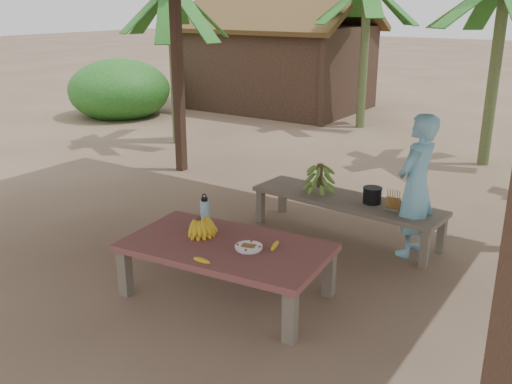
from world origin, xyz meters
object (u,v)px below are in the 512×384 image
Objects in this scene: water_flask at (205,212)px; woman at (416,186)px; plate at (249,247)px; cooking_pot at (372,196)px; work_table at (226,251)px; bench at (346,203)px; ripe_banana_bunch at (199,225)px.

woman reaches higher than water_flask.
plate is 1.21× the size of cooking_pot.
work_table is 1.26× the size of woman.
bench is 1.93m from ripe_banana_bunch.
work_table reaches higher than bench.
water_flask is (-0.12, 0.23, 0.04)m from ripe_banana_bunch.
woman is (0.78, -0.04, 0.36)m from bench.
plate reaches higher than work_table.
work_table is 6.04× the size of water_flask.
woman is (0.85, 1.80, 0.23)m from plate.
water_flask is (-0.74, -1.59, 0.24)m from bench.
bench is (0.29, 1.86, -0.04)m from work_table.
work_table is 0.38m from ripe_banana_bunch.
cooking_pot reaches higher than bench.
woman is (0.49, -0.06, 0.22)m from cooking_pot.
cooking_pot is (0.36, 1.86, 0.02)m from plate.
ripe_banana_bunch is (-0.63, -1.82, 0.20)m from bench.
water_flask is 2.18m from woman.
water_flask is at bearing -34.95° from woman.
bench is 7.33× the size of ripe_banana_bunch.
work_table is 0.85× the size of bench.
plate is 2.00m from woman.
ripe_banana_bunch is 0.26m from water_flask.
cooking_pot is (0.92, 1.84, -0.06)m from ripe_banana_bunch.
water_flask is (-0.68, 0.25, 0.11)m from plate.
woman is at bearing 53.52° from work_table.
work_table is at bearing -7.34° from ripe_banana_bunch.
woman reaches higher than cooking_pot.
ripe_banana_bunch is 1.53× the size of cooking_pot.
ripe_banana_bunch is 2.06m from cooking_pot.
ripe_banana_bunch is at bearing -63.07° from water_flask.
ripe_banana_bunch is 0.57m from plate.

